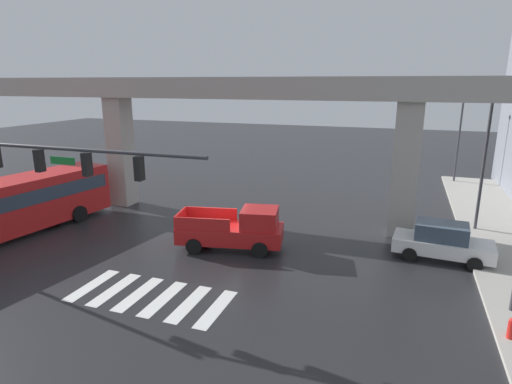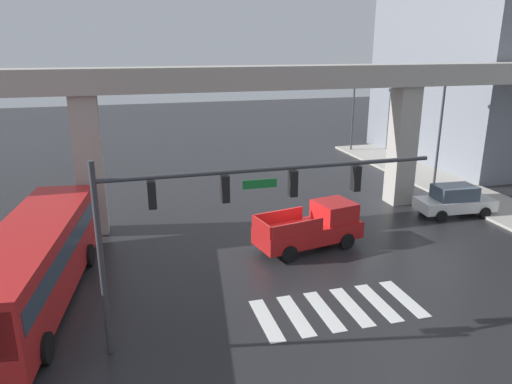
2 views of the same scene
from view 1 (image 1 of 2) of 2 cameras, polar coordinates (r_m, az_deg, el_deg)
The scene contains 10 objects.
ground_plane at distance 21.90m, azimuth -5.22°, elevation -6.66°, with size 120.00×120.00×0.00m, color #232326.
crosswalk_stripes at distance 17.05m, azimuth -14.06°, elevation -13.55°, with size 6.05×2.80×0.01m.
elevated_overpass at distance 24.37m, azimuth -1.33°, elevation 12.28°, with size 54.45×1.80×8.22m.
pickup_truck at distance 20.57m, azimuth -2.69°, elevation -5.10°, with size 5.37×2.86×2.08m.
city_bus at distance 25.72m, azimuth -29.98°, elevation -1.34°, with size 3.99×11.04×2.99m.
sedan_white at distance 21.24m, azimuth 23.89°, elevation -6.15°, with size 4.42×2.22×1.72m.
traffic_signal_mast at distance 17.98m, azimuth -27.46°, elevation 2.50°, with size 10.89×0.32×6.20m.
street_lamp_mid_block at distance 25.20m, azimuth 28.70°, elevation 5.15°, with size 0.44×0.70×7.24m.
street_lamp_far_north at distance 37.26m, azimuth 25.95°, elevation 8.00°, with size 0.44×0.70×7.24m.
fire_hydrant at distance 15.98m, azimuth 31.31°, elevation -15.69°, with size 0.24×0.24×0.85m.
Camera 1 is at (8.66, -18.49, 7.94)m, focal length 29.53 mm.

